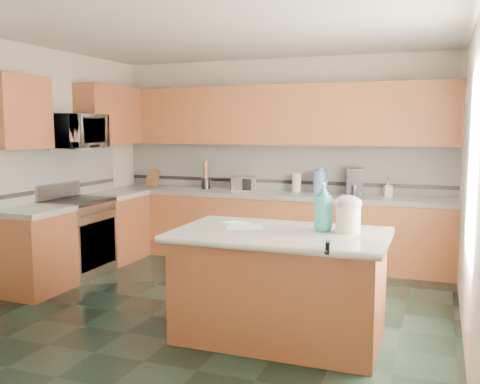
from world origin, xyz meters
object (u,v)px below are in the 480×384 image
at_px(treat_jar, 348,220).
at_px(toaster_oven, 243,184).
at_px(island_base, 280,288).
at_px(island_top, 280,235).
at_px(knife_block, 153,178).
at_px(soap_bottle_island, 323,206).
at_px(coffee_maker, 354,182).

height_order(treat_jar, toaster_oven, treat_jar).
xyz_separation_m(island_base, toaster_oven, (-1.28, 2.58, 0.59)).
bearing_deg(island_top, knife_block, 135.83).
distance_m(island_base, island_top, 0.46).
xyz_separation_m(island_base, island_top, (-0.00, 0.00, 0.46)).
height_order(soap_bottle_island, toaster_oven, soap_bottle_island).
bearing_deg(coffee_maker, knife_block, 169.55).
xyz_separation_m(toaster_oven, coffee_maker, (1.49, 0.03, 0.08)).
bearing_deg(knife_block, coffee_maker, 5.68).
bearing_deg(island_top, toaster_oven, 116.07).
relative_size(treat_jar, toaster_oven, 0.63).
bearing_deg(coffee_maker, soap_bottle_island, -98.37).
bearing_deg(island_base, soap_bottle_island, 22.42).
relative_size(island_base, soap_bottle_island, 3.99).
height_order(toaster_oven, coffee_maker, coffee_maker).
distance_m(island_base, toaster_oven, 2.93).
distance_m(treat_jar, toaster_oven, 3.05).
bearing_deg(toaster_oven, soap_bottle_island, -77.02).
relative_size(knife_block, coffee_maker, 0.73).
relative_size(treat_jar, knife_block, 0.84).
bearing_deg(island_base, island_top, 179.71).
xyz_separation_m(treat_jar, knife_block, (-3.22, 2.46, 0.02)).
bearing_deg(soap_bottle_island, island_base, -151.13).
distance_m(toaster_oven, coffee_maker, 1.49).
bearing_deg(treat_jar, knife_block, 120.71).
bearing_deg(soap_bottle_island, toaster_oven, 129.49).
xyz_separation_m(island_base, coffee_maker, (0.21, 2.61, 0.66)).
bearing_deg(island_base, knife_block, 135.83).
height_order(island_base, soap_bottle_island, soap_bottle_island).
height_order(treat_jar, soap_bottle_island, soap_bottle_island).
distance_m(island_base, soap_bottle_island, 0.78).
bearing_deg(soap_bottle_island, coffee_maker, 98.83).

